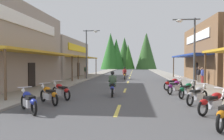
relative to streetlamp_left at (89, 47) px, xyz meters
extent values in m
cube|color=#4C4C4F|center=(4.97, 2.34, -4.06)|extent=(9.77, 83.74, 0.10)
cube|color=gray|center=(-1.28, 2.34, -3.95)|extent=(2.73, 83.74, 0.12)
cube|color=gray|center=(11.23, 2.34, -3.95)|extent=(2.73, 83.74, 0.12)
cube|color=#E0C64C|center=(4.97, -17.07, -4.01)|extent=(0.16, 2.40, 0.01)
cube|color=#E0C64C|center=(4.97, -10.19, -4.01)|extent=(0.16, 2.40, 0.01)
cube|color=#E0C64C|center=(4.97, -3.28, -4.01)|extent=(0.16, 2.40, 0.01)
cube|color=#E0C64C|center=(4.97, 3.55, -4.01)|extent=(0.16, 2.40, 0.01)
cube|color=#E0C64C|center=(4.97, 9.27, -4.01)|extent=(0.16, 2.40, 0.01)
cube|color=#E0C64C|center=(4.97, 14.47, -4.01)|extent=(0.16, 2.40, 0.01)
cube|color=#E0C64C|center=(4.97, 19.47, -4.01)|extent=(0.16, 2.40, 0.01)
cube|color=#E0C64C|center=(4.97, 24.72, -4.01)|extent=(0.16, 2.40, 0.01)
cube|color=#E0C64C|center=(4.97, 30.48, -4.01)|extent=(0.16, 2.40, 0.01)
cube|color=#E0C64C|center=(4.97, 37.15, -4.01)|extent=(0.16, 2.40, 0.01)
cube|color=gold|center=(-1.74, -9.77, -1.11)|extent=(1.80, 12.49, 0.16)
cylinder|color=brown|center=(-1.04, -15.81, -2.60)|extent=(0.14, 0.14, 2.82)
cylinder|color=brown|center=(-1.04, -3.73, -2.60)|extent=(0.14, 0.14, 2.82)
cube|color=white|center=(-2.58, -9.77, 1.26)|extent=(0.10, 9.71, 0.90)
cube|color=black|center=(-2.60, -9.77, -2.96)|extent=(0.08, 1.10, 2.10)
cube|color=gray|center=(-6.36, 4.71, -1.32)|extent=(7.43, 13.67, 5.39)
cube|color=gold|center=(-1.74, 4.71, -1.11)|extent=(1.80, 12.30, 0.16)
cylinder|color=brown|center=(-1.04, -1.24, -2.60)|extent=(0.14, 0.14, 2.82)
cylinder|color=brown|center=(-1.04, 10.66, -2.60)|extent=(0.14, 0.14, 2.82)
cube|color=yellow|center=(-2.58, 4.71, 0.19)|extent=(0.10, 9.57, 0.90)
cube|color=black|center=(-2.60, 4.71, -2.96)|extent=(0.08, 1.10, 2.10)
cylinder|color=brown|center=(10.99, -9.48, -2.60)|extent=(0.14, 0.14, 2.82)
cube|color=navy|center=(11.69, -1.35, -1.11)|extent=(1.80, 11.13, 0.16)
cylinder|color=brown|center=(10.99, -6.72, -2.60)|extent=(0.14, 0.14, 2.82)
cylinder|color=brown|center=(10.99, 4.01, -2.60)|extent=(0.14, 0.14, 2.82)
cube|color=white|center=(12.53, -1.35, 0.92)|extent=(0.10, 8.66, 0.90)
cube|color=black|center=(12.55, -1.35, -2.96)|extent=(0.08, 1.10, 2.10)
cylinder|color=#474C51|center=(-0.31, 0.00, -0.93)|extent=(0.14, 0.14, 6.16)
cylinder|color=#474C51|center=(0.32, 0.00, 2.05)|extent=(2.07, 0.10, 0.10)
ellipsoid|color=silver|center=(0.85, 0.00, 1.95)|extent=(0.50, 0.30, 0.24)
cylinder|color=#474C51|center=(10.26, -9.28, -1.25)|extent=(0.14, 0.14, 5.52)
cylinder|color=#474C51|center=(9.62, -9.28, 1.41)|extent=(2.07, 0.10, 0.10)
ellipsoid|color=silver|center=(9.10, -9.28, 1.31)|extent=(0.50, 0.30, 0.24)
torus|color=black|center=(8.26, -19.79, -3.69)|extent=(0.47, 0.57, 0.64)
ellipsoid|color=#BF660C|center=(8.29, -19.75, -3.46)|extent=(0.46, 0.49, 0.24)
torus|color=black|center=(9.52, -16.80, -3.69)|extent=(0.56, 0.49, 0.64)
torus|color=black|center=(8.37, -17.76, -3.69)|extent=(0.56, 0.49, 0.64)
cube|color=silver|center=(8.94, -17.28, -3.61)|extent=(0.72, 0.66, 0.32)
ellipsoid|color=#A51414|center=(9.10, -17.15, -3.29)|extent=(0.64, 0.60, 0.28)
cube|color=black|center=(8.75, -17.44, -3.33)|extent=(0.64, 0.60, 0.12)
ellipsoid|color=#A51414|center=(8.41, -17.73, -3.46)|extent=(0.49, 0.47, 0.24)
cylinder|color=silver|center=(9.42, -16.89, -3.36)|extent=(0.32, 0.28, 0.71)
cylinder|color=silver|center=(9.33, -16.96, -2.99)|extent=(0.41, 0.49, 0.04)
sphere|color=white|center=(9.54, -16.78, -3.16)|extent=(0.16, 0.16, 0.16)
torus|color=black|center=(9.37, -14.64, -3.69)|extent=(0.50, 0.54, 0.64)
torus|color=black|center=(8.37, -15.76, -3.69)|extent=(0.50, 0.54, 0.64)
cube|color=silver|center=(8.87, -15.20, -3.61)|extent=(0.67, 0.71, 0.32)
ellipsoid|color=#99999E|center=(9.00, -15.05, -3.29)|extent=(0.61, 0.63, 0.28)
cube|color=black|center=(8.70, -15.39, -3.33)|extent=(0.61, 0.63, 0.12)
ellipsoid|color=#99999E|center=(8.41, -15.73, -3.46)|extent=(0.47, 0.49, 0.24)
cylinder|color=silver|center=(9.28, -14.74, -3.36)|extent=(0.29, 0.32, 0.71)
cylinder|color=silver|center=(9.20, -14.83, -2.99)|extent=(0.47, 0.43, 0.04)
sphere|color=white|center=(9.39, -14.62, -3.16)|extent=(0.16, 0.16, 0.16)
torus|color=black|center=(9.30, -12.53, -3.69)|extent=(0.47, 0.57, 0.64)
torus|color=black|center=(8.40, -13.72, -3.69)|extent=(0.47, 0.57, 0.64)
cube|color=silver|center=(8.85, -13.12, -3.61)|extent=(0.65, 0.73, 0.32)
ellipsoid|color=#0C5933|center=(8.97, -12.96, -3.29)|extent=(0.59, 0.64, 0.28)
cube|color=black|center=(8.70, -13.32, -3.33)|extent=(0.59, 0.65, 0.12)
ellipsoid|color=#0C5933|center=(8.43, -13.68, -3.46)|extent=(0.46, 0.50, 0.24)
cylinder|color=silver|center=(9.22, -12.63, -3.36)|extent=(0.27, 0.33, 0.71)
cylinder|color=silver|center=(9.15, -12.73, -2.99)|extent=(0.50, 0.39, 0.04)
sphere|color=white|center=(9.32, -12.50, -3.16)|extent=(0.16, 0.16, 0.16)
torus|color=black|center=(8.92, -10.85, -3.69)|extent=(0.47, 0.57, 0.64)
torus|color=black|center=(8.01, -12.04, -3.69)|extent=(0.47, 0.57, 0.64)
cube|color=silver|center=(8.47, -11.45, -3.61)|extent=(0.65, 0.73, 0.32)
ellipsoid|color=#721972|center=(8.59, -11.29, -3.29)|extent=(0.59, 0.64, 0.28)
cube|color=black|center=(8.32, -11.64, -3.33)|extent=(0.59, 0.65, 0.12)
ellipsoid|color=#721972|center=(8.04, -12.00, -3.46)|extent=(0.46, 0.50, 0.24)
cylinder|color=silver|center=(8.84, -10.95, -3.36)|extent=(0.27, 0.33, 0.71)
cylinder|color=silver|center=(8.77, -11.05, -2.99)|extent=(0.50, 0.40, 0.04)
sphere|color=white|center=(8.94, -10.83, -3.16)|extent=(0.16, 0.16, 0.16)
torus|color=black|center=(9.24, -8.84, -3.69)|extent=(0.55, 0.50, 0.64)
torus|color=black|center=(8.11, -9.82, -3.69)|extent=(0.55, 0.50, 0.64)
cube|color=silver|center=(8.67, -9.33, -3.61)|extent=(0.71, 0.67, 0.32)
ellipsoid|color=#A51414|center=(8.83, -9.20, -3.29)|extent=(0.63, 0.61, 0.28)
cube|color=black|center=(8.49, -9.49, -3.33)|extent=(0.64, 0.61, 0.12)
ellipsoid|color=#A51414|center=(8.15, -9.79, -3.46)|extent=(0.49, 0.47, 0.24)
cylinder|color=silver|center=(9.14, -8.92, -3.36)|extent=(0.32, 0.29, 0.71)
cylinder|color=silver|center=(9.05, -9.00, -2.99)|extent=(0.42, 0.48, 0.04)
sphere|color=white|center=(9.26, -8.82, -3.16)|extent=(0.16, 0.16, 0.16)
torus|color=black|center=(0.75, -17.28, -3.69)|extent=(0.51, 0.54, 0.64)
torus|color=black|center=(1.77, -18.38, -3.69)|extent=(0.51, 0.54, 0.64)
cube|color=silver|center=(1.26, -17.83, -3.61)|extent=(0.68, 0.70, 0.32)
ellipsoid|color=navy|center=(1.12, -17.69, -3.29)|extent=(0.62, 0.63, 0.28)
cube|color=black|center=(1.43, -18.02, -3.33)|extent=(0.61, 0.63, 0.12)
ellipsoid|color=navy|center=(1.73, -18.35, -3.46)|extent=(0.48, 0.49, 0.24)
cylinder|color=silver|center=(0.83, -17.38, -3.36)|extent=(0.30, 0.31, 0.71)
cylinder|color=silver|center=(0.92, -17.47, -2.99)|extent=(0.47, 0.44, 0.04)
sphere|color=white|center=(0.73, -17.26, -3.16)|extent=(0.16, 0.16, 0.16)
torus|color=black|center=(0.83, -15.40, -3.69)|extent=(0.52, 0.52, 0.64)
torus|color=black|center=(1.89, -16.46, -3.69)|extent=(0.52, 0.52, 0.64)
cube|color=silver|center=(1.36, -15.93, -3.61)|extent=(0.69, 0.69, 0.32)
ellipsoid|color=#BF660C|center=(1.22, -15.79, -3.29)|extent=(0.62, 0.62, 0.28)
cube|color=black|center=(1.54, -16.11, -3.33)|extent=(0.62, 0.62, 0.12)
ellipsoid|color=#BF660C|center=(1.85, -16.43, -3.46)|extent=(0.48, 0.48, 0.24)
cylinder|color=silver|center=(0.92, -15.49, -3.36)|extent=(0.31, 0.30, 0.71)
cylinder|color=silver|center=(1.00, -15.58, -2.99)|extent=(0.45, 0.45, 0.04)
sphere|color=white|center=(0.81, -15.38, -3.16)|extent=(0.16, 0.16, 0.16)
torus|color=black|center=(0.90, -13.87, -3.69)|extent=(0.53, 0.51, 0.64)
torus|color=black|center=(2.00, -14.90, -3.69)|extent=(0.53, 0.51, 0.64)
cube|color=silver|center=(1.45, -14.39, -3.61)|extent=(0.70, 0.68, 0.32)
ellipsoid|color=#A51414|center=(1.30, -14.25, -3.29)|extent=(0.63, 0.62, 0.28)
cube|color=black|center=(1.63, -14.56, -3.33)|extent=(0.63, 0.62, 0.12)
ellipsoid|color=#A51414|center=(1.96, -14.87, -3.46)|extent=(0.48, 0.48, 0.24)
cylinder|color=silver|center=(1.00, -13.96, -3.36)|extent=(0.31, 0.30, 0.71)
cylinder|color=silver|center=(1.09, -14.05, -2.99)|extent=(0.44, 0.46, 0.04)
sphere|color=white|center=(0.88, -13.85, -3.16)|extent=(0.16, 0.16, 0.16)
torus|color=black|center=(4.24, -12.07, -3.69)|extent=(0.15, 0.65, 0.64)
torus|color=black|center=(4.36, -13.56, -3.69)|extent=(0.15, 0.65, 0.64)
cube|color=silver|center=(4.30, -12.81, -3.61)|extent=(0.34, 0.72, 0.32)
ellipsoid|color=navy|center=(4.29, -12.61, -3.29)|extent=(0.36, 0.58, 0.28)
cube|color=black|center=(4.32, -13.06, -3.33)|extent=(0.33, 0.62, 0.12)
ellipsoid|color=navy|center=(4.36, -13.51, -3.46)|extent=(0.27, 0.46, 0.24)
cylinder|color=silver|center=(4.25, -12.20, -3.36)|extent=(0.09, 0.37, 0.71)
cylinder|color=silver|center=(4.26, -12.32, -2.99)|extent=(0.60, 0.09, 0.04)
sphere|color=white|center=(4.24, -12.04, -3.16)|extent=(0.16, 0.16, 0.16)
ellipsoid|color=#3F593F|center=(4.31, -12.96, -2.96)|extent=(0.41, 0.41, 0.64)
sphere|color=black|center=(4.31, -12.91, -2.56)|extent=(0.24, 0.24, 0.24)
cylinder|color=#3F593F|center=(4.14, -12.81, -3.31)|extent=(0.17, 0.43, 0.24)
cylinder|color=#3F593F|center=(4.08, -12.68, -2.96)|extent=(0.14, 0.51, 0.40)
cylinder|color=#3F593F|center=(4.46, -12.78, -3.31)|extent=(0.17, 0.43, 0.24)
cylinder|color=#3F593F|center=(4.50, -12.65, -2.96)|extent=(0.14, 0.51, 0.40)
torus|color=black|center=(4.33, 2.08, -3.69)|extent=(0.14, 0.65, 0.64)
torus|color=black|center=(4.44, 0.59, -3.69)|extent=(0.14, 0.65, 0.64)
cube|color=silver|center=(4.38, 1.34, -3.61)|extent=(0.33, 0.72, 0.32)
ellipsoid|color=#BF660C|center=(4.37, 1.53, -3.29)|extent=(0.36, 0.58, 0.28)
cube|color=black|center=(4.40, 1.09, -3.33)|extent=(0.32, 0.62, 0.12)
ellipsoid|color=#BF660C|center=(4.43, 0.64, -3.46)|extent=(0.27, 0.46, 0.24)
cylinder|color=silver|center=(4.34, 1.95, -3.36)|extent=(0.09, 0.37, 0.71)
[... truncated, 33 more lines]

